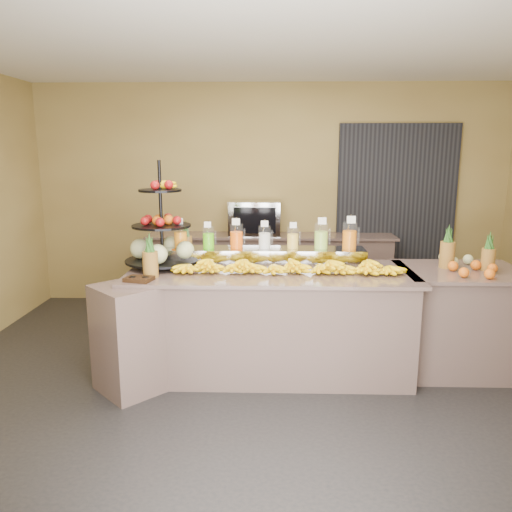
{
  "coord_description": "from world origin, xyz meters",
  "views": [
    {
      "loc": [
        -0.01,
        -3.95,
        1.96
      ],
      "look_at": [
        -0.13,
        0.3,
        1.06
      ],
      "focal_mm": 35.0,
      "sensor_mm": 36.0,
      "label": 1
    }
  ],
  "objects_px": {
    "banana_heap": "(287,265)",
    "oven_warmer": "(255,218)",
    "fruit_stand": "(167,240)",
    "right_fruit_pile": "(469,263)",
    "pitcher_tray": "(265,256)",
    "condiment_caddy": "(139,279)"
  },
  "relations": [
    {
      "from": "fruit_stand",
      "to": "oven_warmer",
      "type": "xyz_separation_m",
      "value": [
        0.75,
        1.77,
        -0.03
      ]
    },
    {
      "from": "oven_warmer",
      "to": "fruit_stand",
      "type": "bearing_deg",
      "value": -111.09
    },
    {
      "from": "condiment_caddy",
      "to": "oven_warmer",
      "type": "height_order",
      "value": "oven_warmer"
    },
    {
      "from": "banana_heap",
      "to": "right_fruit_pile",
      "type": "bearing_deg",
      "value": 2.84
    },
    {
      "from": "pitcher_tray",
      "to": "oven_warmer",
      "type": "xyz_separation_m",
      "value": [
        -0.14,
        1.67,
        0.14
      ]
    },
    {
      "from": "pitcher_tray",
      "to": "fruit_stand",
      "type": "height_order",
      "value": "fruit_stand"
    },
    {
      "from": "banana_heap",
      "to": "right_fruit_pile",
      "type": "xyz_separation_m",
      "value": [
        1.59,
        0.08,
        0.01
      ]
    },
    {
      "from": "banana_heap",
      "to": "oven_warmer",
      "type": "bearing_deg",
      "value": 99.46
    },
    {
      "from": "banana_heap",
      "to": "condiment_caddy",
      "type": "height_order",
      "value": "banana_heap"
    },
    {
      "from": "condiment_caddy",
      "to": "banana_heap",
      "type": "bearing_deg",
      "value": 14.99
    },
    {
      "from": "condiment_caddy",
      "to": "oven_warmer",
      "type": "xyz_separation_m",
      "value": [
        0.87,
        2.32,
        0.2
      ]
    },
    {
      "from": "pitcher_tray",
      "to": "fruit_stand",
      "type": "relative_size",
      "value": 1.94
    },
    {
      "from": "pitcher_tray",
      "to": "oven_warmer",
      "type": "relative_size",
      "value": 2.91
    },
    {
      "from": "condiment_caddy",
      "to": "right_fruit_pile",
      "type": "height_order",
      "value": "right_fruit_pile"
    },
    {
      "from": "banana_heap",
      "to": "condiment_caddy",
      "type": "distance_m",
      "value": 1.25
    },
    {
      "from": "banana_heap",
      "to": "right_fruit_pile",
      "type": "height_order",
      "value": "right_fruit_pile"
    },
    {
      "from": "oven_warmer",
      "to": "condiment_caddy",
      "type": "bearing_deg",
      "value": -108.9
    },
    {
      "from": "fruit_stand",
      "to": "right_fruit_pile",
      "type": "distance_m",
      "value": 2.68
    },
    {
      "from": "banana_heap",
      "to": "fruit_stand",
      "type": "height_order",
      "value": "fruit_stand"
    },
    {
      "from": "banana_heap",
      "to": "oven_warmer",
      "type": "height_order",
      "value": "oven_warmer"
    },
    {
      "from": "right_fruit_pile",
      "to": "oven_warmer",
      "type": "relative_size",
      "value": 0.7
    },
    {
      "from": "banana_heap",
      "to": "fruit_stand",
      "type": "relative_size",
      "value": 2.05
    }
  ]
}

